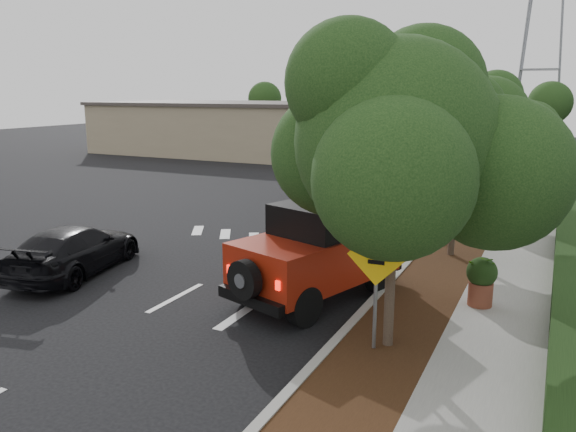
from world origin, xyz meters
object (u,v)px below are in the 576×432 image
Objects in this scene: silver_suv_ahead at (400,203)px; black_suv_oncoming at (75,249)px; speed_hump_sign at (376,272)px; red_jeep at (323,250)px.

black_suv_oncoming is (-6.70, -10.13, -0.12)m from silver_suv_ahead.
silver_suv_ahead reaches higher than black_suv_oncoming.
speed_hump_sign reaches higher than silver_suv_ahead.
silver_suv_ahead is 2.34× the size of speed_hump_sign.
red_jeep is at bearing -92.95° from silver_suv_ahead.
red_jeep reaches higher than silver_suv_ahead.
red_jeep is 3.33m from speed_hump_sign.
silver_suv_ahead is 11.65m from speed_hump_sign.
red_jeep is 0.85× the size of silver_suv_ahead.
silver_suv_ahead is 12.14m from black_suv_oncoming.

